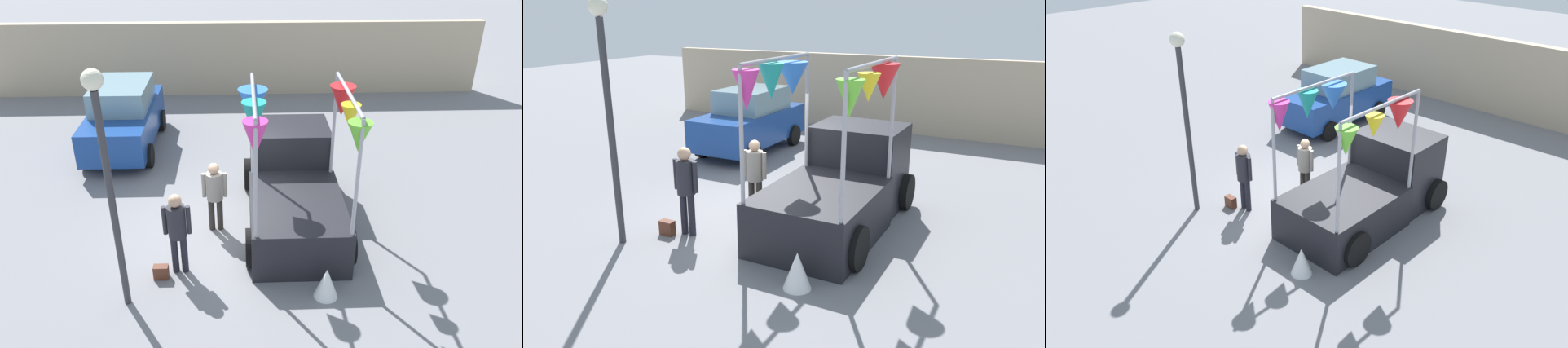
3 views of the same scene
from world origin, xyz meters
TOP-DOWN VIEW (x-y plane):
  - ground_plane at (0.00, 0.00)m, footprint 60.00×60.00m
  - vendor_truck at (1.42, 0.53)m, footprint 2.44×4.09m
  - parked_car at (-3.02, 4.39)m, footprint 1.88×4.00m
  - person_customer at (-0.89, -1.36)m, footprint 0.53×0.34m
  - person_vendor at (-0.26, 0.06)m, footprint 0.53×0.34m
  - handbag at (-1.24, -1.56)m, footprint 0.28×0.16m
  - street_lamp at (-1.75, -2.20)m, footprint 0.32×0.32m
  - brick_boundary_wall at (0.00, 9.00)m, footprint 18.00×0.36m
  - folded_kite_bundle_white at (1.81, -2.17)m, footprint 0.62×0.62m

SIDE VIEW (x-z plane):
  - ground_plane at x=0.00m, z-range 0.00..0.00m
  - handbag at x=-1.24m, z-range 0.00..0.28m
  - folded_kite_bundle_white at x=1.81m, z-range 0.00..0.60m
  - vendor_truck at x=1.42m, z-range -0.74..2.55m
  - parked_car at x=-3.02m, z-range 0.00..1.88m
  - person_vendor at x=-0.26m, z-range 0.16..1.77m
  - person_customer at x=-0.89m, z-range 0.18..1.89m
  - brick_boundary_wall at x=0.00m, z-range 0.00..2.60m
  - street_lamp at x=-1.75m, z-range 0.62..4.90m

